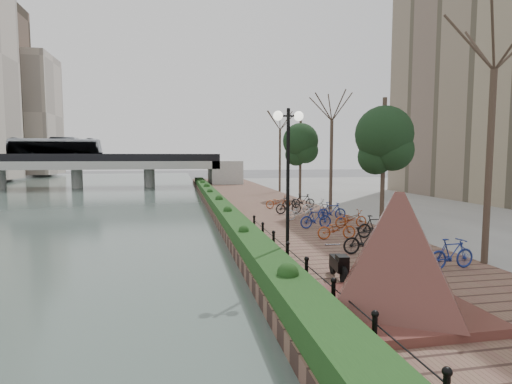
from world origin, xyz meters
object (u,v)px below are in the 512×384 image
object	(u,v)px
granite_monument	(398,252)
motorcycle	(338,264)
pedestrian	(378,247)
lamppost	(288,153)

from	to	relation	value
granite_monument	motorcycle	bearing A→B (deg)	98.54
motorcycle	pedestrian	world-z (taller)	pedestrian
granite_monument	motorcycle	world-z (taller)	granite_monument
lamppost	pedestrian	bearing A→B (deg)	-29.39
granite_monument	pedestrian	world-z (taller)	granite_monument
lamppost	motorcycle	distance (m)	3.95
motorcycle	pedestrian	size ratio (longest dim) A/B	0.98
granite_monument	pedestrian	xyz separation A→B (m)	(1.20, 3.17, -0.65)
granite_monument	motorcycle	xyz separation A→B (m)	(-0.38, 2.53, -0.94)
motorcycle	pedestrian	xyz separation A→B (m)	(1.58, 0.65, 0.29)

